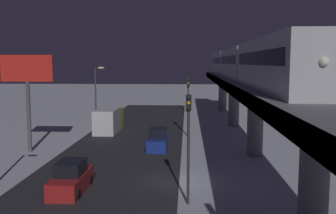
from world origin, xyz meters
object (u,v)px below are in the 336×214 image
traffic_light_far (188,87)px  commercial_billboard (27,78)px  sedan_blue (158,140)px  traffic_light_near (188,133)px  sedan_red (71,179)px  traffic_light_mid (188,99)px  subway_train (240,63)px  box_truck (109,120)px

traffic_light_far → commercial_billboard: bearing=63.2°
sedan_blue → traffic_light_near: bearing=-78.7°
sedan_red → traffic_light_mid: (-7.50, -18.86, 3.41)m
sedan_red → sedan_blue: same height
subway_train → traffic_light_mid: subway_train is taller
traffic_light_near → traffic_light_far: bearing=-90.0°
subway_train → sedan_blue: 14.46m
sedan_red → traffic_light_far: (-7.50, -39.67, 3.41)m
sedan_red → traffic_light_mid: bearing=-111.7°
traffic_light_near → commercial_billboard: 19.49m
traffic_light_mid → commercial_billboard: bearing=29.3°
traffic_light_far → commercial_billboard: (14.62, 29.00, 2.63)m
box_truck → traffic_light_far: size_ratio=1.16×
subway_train → traffic_light_mid: bearing=22.5°
subway_train → traffic_light_near: (5.91, 23.26, -3.97)m
subway_train → traffic_light_mid: (5.91, 2.45, -3.97)m
sedan_red → commercial_billboard: bearing=-56.3°
traffic_light_near → traffic_light_mid: bearing=-90.0°
sedan_blue → traffic_light_far: bearing=83.9°
traffic_light_mid → commercial_billboard: commercial_billboard is taller
sedan_red → sedan_blue: bearing=-110.2°
sedan_blue → traffic_light_mid: bearing=65.4°
box_truck → commercial_billboard: 13.34m
box_truck → traffic_light_far: traffic_light_far is taller
sedan_red → sedan_blue: (-4.60, -12.52, 0.01)m
traffic_light_near → traffic_light_far: size_ratio=1.00×
box_truck → traffic_light_mid: bearing=163.4°
traffic_light_far → subway_train: bearing=107.8°
sedan_red → traffic_light_mid: traffic_light_mid is taller
commercial_billboard → box_truck: bearing=-114.9°
sedan_red → traffic_light_far: traffic_light_far is taller
sedan_red → box_truck: 21.80m
sedan_blue → traffic_light_mid: (-2.90, -6.34, 3.40)m
subway_train → commercial_billboard: subway_train is taller
box_truck → traffic_light_far: (-9.50, -17.97, 2.85)m
box_truck → traffic_light_mid: 10.32m
commercial_billboard → traffic_light_mid: bearing=-150.7°
traffic_light_near → traffic_light_far: 41.61m
traffic_light_mid → box_truck: bearing=-16.6°
subway_train → traffic_light_far: bearing=-72.2°
sedan_blue → box_truck: size_ratio=0.60×
box_truck → traffic_light_near: (-9.50, 23.64, 2.85)m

